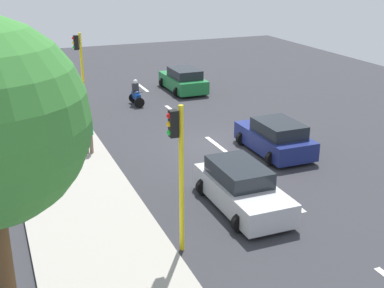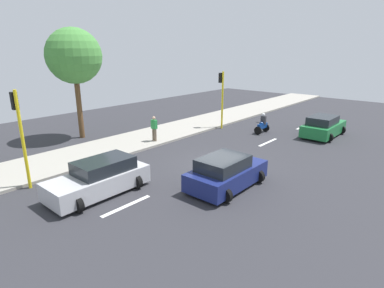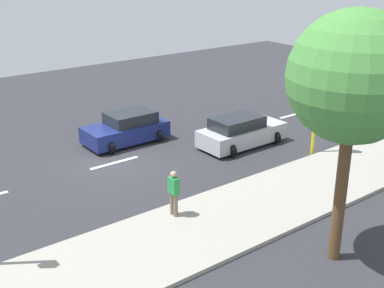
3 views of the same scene
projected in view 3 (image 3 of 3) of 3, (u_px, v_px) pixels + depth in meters
The scene contains 10 objects.
ground_plane at pixel (115, 164), 22.70m from camera, with size 40.00×60.00×0.10m, color #2D2D33.
sidewalk at pixel (214, 223), 17.47m from camera, with size 4.00×60.00×0.15m, color #9E998E.
lane_stripe_mid at pixel (114, 163), 22.68m from camera, with size 0.20×2.40×0.01m, color white.
lane_stripe_south at pixel (216, 135), 26.10m from camera, with size 0.20×2.40×0.01m, color white.
lane_stripe_far_south at pixel (295, 114), 29.53m from camera, with size 0.20×2.40×0.01m, color white.
car_dark_blue at pixel (127, 129), 24.95m from camera, with size 2.37×4.09×1.52m.
car_silver at pixel (241, 132), 24.50m from camera, with size 2.26×4.42×1.52m.
pedestrian_near_signal at pixel (174, 192), 17.53m from camera, with size 0.40×0.24×1.69m.
traffic_light_corner at pixel (319, 94), 22.52m from camera, with size 0.49×0.24×4.50m.
street_tree_north at pixel (354, 79), 13.63m from camera, with size 3.71×3.71×7.55m.
Camera 3 is at (18.71, -10.00, 8.80)m, focal length 47.21 mm.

